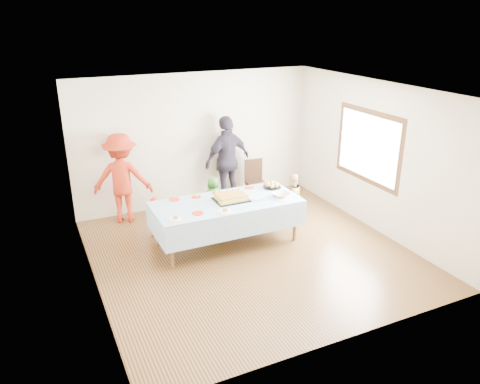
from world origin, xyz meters
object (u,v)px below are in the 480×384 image
object	(u,v)px
party_table	(226,204)
adult_left	(122,178)
birthday_cake	(231,197)
dining_chair	(255,179)

from	to	relation	value
party_table	adult_left	xyz separation A→B (m)	(-1.40, 1.70, 0.14)
party_table	birthday_cake	xyz separation A→B (m)	(0.10, 0.02, 0.10)
party_table	dining_chair	bearing A→B (deg)	48.86
birthday_cake	adult_left	xyz separation A→B (m)	(-1.50, 1.68, 0.03)
birthday_cake	adult_left	bearing A→B (deg)	131.61
birthday_cake	party_table	bearing A→B (deg)	-169.89
adult_left	party_table	bearing A→B (deg)	149.12
dining_chair	adult_left	xyz separation A→B (m)	(-2.71, 0.19, 0.35)
party_table	dining_chair	distance (m)	2.01
birthday_cake	adult_left	size ratio (longest dim) A/B	0.34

